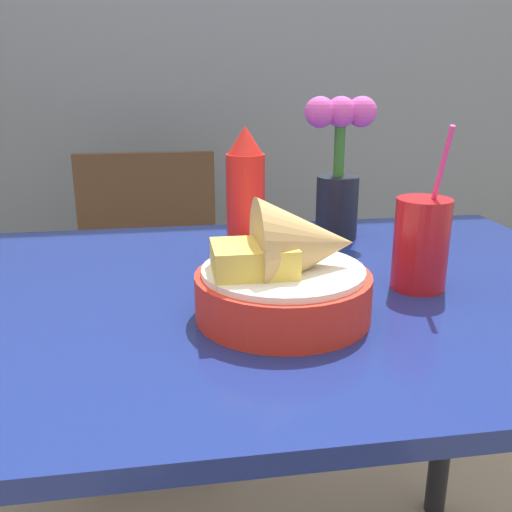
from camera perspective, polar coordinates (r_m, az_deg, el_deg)
name	(u,v)px	position (r m, az deg, el deg)	size (l,w,h in m)	color
dining_table	(238,355)	(0.88, -1.85, -9.82)	(1.19, 0.76, 0.75)	navy
chair_far_window	(150,273)	(1.67, -10.59, -1.72)	(0.40, 0.40, 0.84)	#473323
food_basket	(289,274)	(0.72, 3.29, -1.85)	(0.23, 0.23, 0.16)	red
ketchup_bottle	(246,203)	(0.88, -1.05, 5.27)	(0.06, 0.06, 0.23)	red
drink_cup	(421,247)	(0.85, 16.15, 0.90)	(0.08, 0.08, 0.24)	red
flower_vase	(338,168)	(1.09, 8.25, 8.67)	(0.13, 0.08, 0.26)	black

